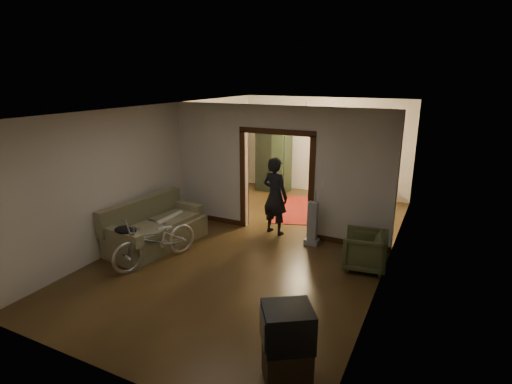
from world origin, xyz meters
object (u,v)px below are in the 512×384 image
Objects in this scene: sofa at (157,224)px; locker at (273,159)px; desk at (361,191)px; armchair at (365,250)px; person at (275,196)px; bicycle at (156,240)px.

locker is at bearing 91.46° from sofa.
desk is (3.15, 4.75, -0.14)m from sofa.
sofa is 4.89m from locker.
person is at bearing -118.80° from armchair.
desk is (-0.88, 3.88, -0.01)m from armchair.
sofa is at bearing -84.88° from locker.
armchair is at bearing -37.38° from locker.
armchair is 2.36m from person.
person is (1.89, 1.70, 0.38)m from sofa.
sofa is 2.74× the size of armchair.
armchair is at bearing 173.31° from person.
locker is at bearing 178.86° from desk.
person is 1.89× the size of desk.
sofa is 1.21× the size of person.
desk is (2.66, 5.38, -0.12)m from bicycle.
bicycle is 1.02× the size of person.
sofa is 5.70m from desk.
locker is at bearing -51.24° from person.
locker is (-3.56, 3.97, 0.63)m from armchair.
desk is at bearing -97.96° from person.
armchair is (3.54, 1.50, -0.11)m from bicycle.
sofa is at bearing 145.67° from bicycle.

